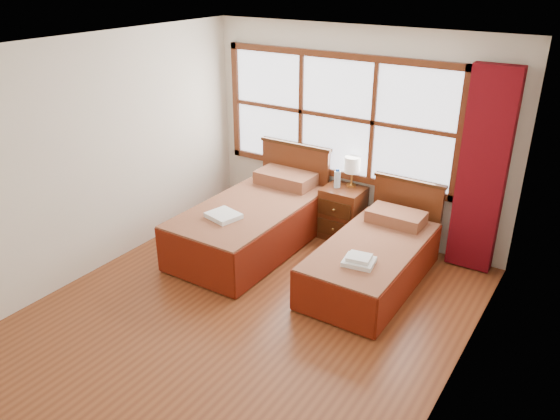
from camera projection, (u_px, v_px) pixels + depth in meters
The scene contains 15 objects.
floor at pixel (251, 311), 5.57m from camera, with size 4.50×4.50×0.00m, color brown.
ceiling at pixel (244, 48), 4.49m from camera, with size 4.50×4.50×0.00m, color white.
wall_back at pixel (355, 134), 6.75m from camera, with size 4.00×4.00×0.00m, color silver.
wall_left at pixel (101, 155), 6.02m from camera, with size 4.50×4.50×0.00m, color silver.
wall_right at pixel (467, 250), 4.04m from camera, with size 4.50×4.50×0.00m, color silver.
window at pixel (336, 116), 6.76m from camera, with size 3.16×0.06×1.56m.
curtain at pixel (482, 172), 5.90m from camera, with size 0.50×0.16×2.30m, color maroon.
bed_left at pixel (255, 221), 6.74m from camera, with size 1.11×2.16×1.08m.
bed_right at pixel (374, 259), 5.97m from camera, with size 0.95×1.97×0.91m.
nightstand at pixel (342, 213), 6.95m from camera, with size 0.50×0.49×0.67m.
towels_left at pixel (223, 216), 6.23m from camera, with size 0.41×0.38×0.05m.
towels_right at pixel (359, 260), 5.46m from camera, with size 0.34×0.31×0.09m.
lamp at pixel (352, 166), 6.78m from camera, with size 0.20×0.20×0.39m.
bottle_near at pixel (337, 179), 6.80m from camera, with size 0.06×0.06×0.24m.
bottle_far at pixel (338, 179), 6.80m from camera, with size 0.06×0.06×0.24m.
Camera 1 is at (2.77, -3.73, 3.25)m, focal length 35.00 mm.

